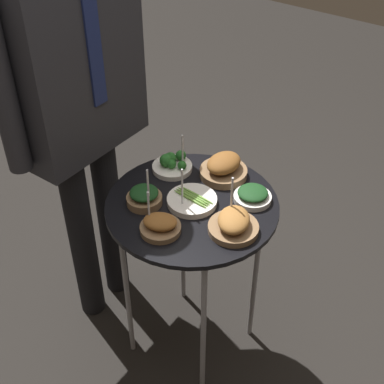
# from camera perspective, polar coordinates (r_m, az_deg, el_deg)

# --- Properties ---
(ground_plane) EXTENTS (8.00, 8.00, 0.00)m
(ground_plane) POSITION_cam_1_polar(r_m,az_deg,el_deg) (2.42, -0.00, -15.50)
(ground_plane) COLOR black
(serving_cart) EXTENTS (0.61, 0.61, 0.78)m
(serving_cart) POSITION_cam_1_polar(r_m,az_deg,el_deg) (1.90, -0.00, -2.83)
(serving_cart) COLOR black
(serving_cart) RESTS_ON ground_plane
(bowl_asparagus_back_left) EXTENTS (0.17, 0.17, 0.17)m
(bowl_asparagus_back_left) POSITION_cam_1_polar(r_m,az_deg,el_deg) (1.84, 0.18, -0.89)
(bowl_asparagus_back_left) COLOR silver
(bowl_asparagus_back_left) RESTS_ON serving_cart
(bowl_spinach_mid_left) EXTENTS (0.12, 0.12, 0.16)m
(bowl_spinach_mid_left) POSITION_cam_1_polar(r_m,az_deg,el_deg) (1.84, -5.11, -0.52)
(bowl_spinach_mid_left) COLOR brown
(bowl_spinach_mid_left) RESTS_ON serving_cart
(bowl_broccoli_near_rim) EXTENTS (0.15, 0.15, 0.14)m
(bowl_broccoli_near_rim) POSITION_cam_1_polar(r_m,az_deg,el_deg) (1.99, -2.12, 3.00)
(bowl_broccoli_near_rim) COLOR silver
(bowl_broccoli_near_rim) RESTS_ON serving_cart
(bowl_roast_front_right) EXTENTS (0.18, 0.18, 0.09)m
(bowl_roast_front_right) POSITION_cam_1_polar(r_m,az_deg,el_deg) (1.96, 3.44, 2.58)
(bowl_roast_front_right) COLOR brown
(bowl_roast_front_right) RESTS_ON serving_cart
(bowl_roast_far_rim) EXTENTS (0.17, 0.17, 0.18)m
(bowl_roast_far_rim) POSITION_cam_1_polar(r_m,az_deg,el_deg) (1.73, 4.45, -3.39)
(bowl_roast_far_rim) COLOR brown
(bowl_roast_far_rim) RESTS_ON serving_cart
(bowl_spinach_center) EXTENTS (0.13, 0.13, 0.05)m
(bowl_spinach_center) POSITION_cam_1_polar(r_m,az_deg,el_deg) (1.86, 6.48, -0.37)
(bowl_spinach_center) COLOR silver
(bowl_spinach_center) RESTS_ON serving_cart
(bowl_roast_front_center) EXTENTS (0.14, 0.14, 0.15)m
(bowl_roast_front_center) POSITION_cam_1_polar(r_m,az_deg,el_deg) (1.73, -3.48, -3.50)
(bowl_roast_front_center) COLOR brown
(bowl_roast_front_center) RESTS_ON serving_cart
(waiter_figure) EXTENTS (0.64, 0.24, 1.74)m
(waiter_figure) POSITION_cam_1_polar(r_m,az_deg,el_deg) (1.93, -12.40, 11.11)
(waiter_figure) COLOR black
(waiter_figure) RESTS_ON ground_plane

